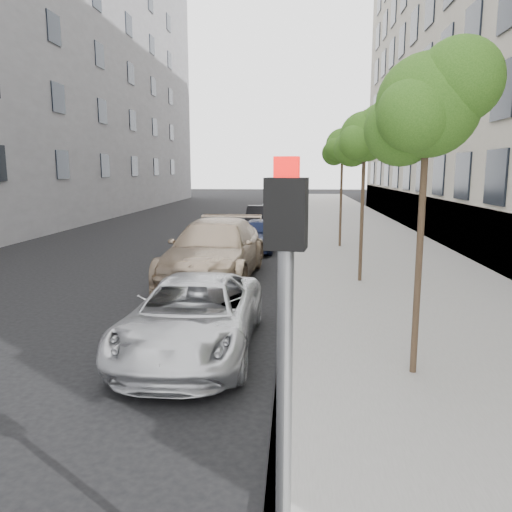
# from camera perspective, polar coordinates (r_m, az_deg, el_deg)

# --- Properties ---
(ground) EXTENTS (160.00, 160.00, 0.00)m
(ground) POSITION_cam_1_polar(r_m,az_deg,el_deg) (6.90, -7.73, -18.06)
(ground) COLOR black
(ground) RESTS_ON ground
(sidewalk) EXTENTS (6.40, 72.00, 0.14)m
(sidewalk) POSITION_cam_1_polar(r_m,az_deg,el_deg) (30.26, 10.06, 3.68)
(sidewalk) COLOR gray
(sidewalk) RESTS_ON ground
(curb) EXTENTS (0.15, 72.00, 0.14)m
(curb) POSITION_cam_1_polar(r_m,az_deg,el_deg) (30.12, 4.12, 3.77)
(curb) COLOR #9E9B93
(curb) RESTS_ON ground
(tree_near) EXTENTS (1.78, 1.58, 4.86)m
(tree_near) POSITION_cam_1_polar(r_m,az_deg,el_deg) (7.74, 19.23, 15.93)
(tree_near) COLOR #38281C
(tree_near) RESTS_ON sidewalk
(tree_mid) EXTENTS (1.70, 1.50, 4.80)m
(tree_mid) POSITION_cam_1_polar(r_m,az_deg,el_deg) (14.11, 12.44, 13.17)
(tree_mid) COLOR #38281C
(tree_mid) RESTS_ON sidewalk
(tree_far) EXTENTS (1.68, 1.48, 4.88)m
(tree_far) POSITION_cam_1_polar(r_m,az_deg,el_deg) (20.57, 9.94, 12.37)
(tree_far) COLOR #38281C
(tree_far) RESTS_ON sidewalk
(signal_pole) EXTENTS (0.26, 0.21, 3.15)m
(signal_pole) POSITION_cam_1_polar(r_m,az_deg,el_deg) (3.13, 3.31, -10.91)
(signal_pole) COLOR #939699
(signal_pole) RESTS_ON sidewalk
(minivan) EXTENTS (2.19, 4.71, 1.31)m
(minivan) POSITION_cam_1_polar(r_m,az_deg,el_deg) (9.00, -7.19, -6.82)
(minivan) COLOR silver
(minivan) RESTS_ON ground
(suv) EXTENTS (2.77, 6.16, 1.75)m
(suv) POSITION_cam_1_polar(r_m,az_deg,el_deg) (14.79, -4.74, 0.66)
(suv) COLOR tan
(suv) RESTS_ON ground
(sedan_blue) EXTENTS (1.99, 3.99, 1.31)m
(sedan_blue) POSITION_cam_1_polar(r_m,az_deg,el_deg) (20.17, 0.31, 2.50)
(sedan_blue) COLOR #0F1633
(sedan_blue) RESTS_ON ground
(sedan_black) EXTENTS (1.56, 4.42, 1.46)m
(sedan_black) POSITION_cam_1_polar(r_m,az_deg,el_deg) (24.85, 0.75, 4.05)
(sedan_black) COLOR black
(sedan_black) RESTS_ON ground
(sedan_rear) EXTENTS (1.92, 4.42, 1.27)m
(sedan_rear) POSITION_cam_1_polar(r_m,az_deg,el_deg) (31.96, 1.87, 5.15)
(sedan_rear) COLOR #B5B8BD
(sedan_rear) RESTS_ON ground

